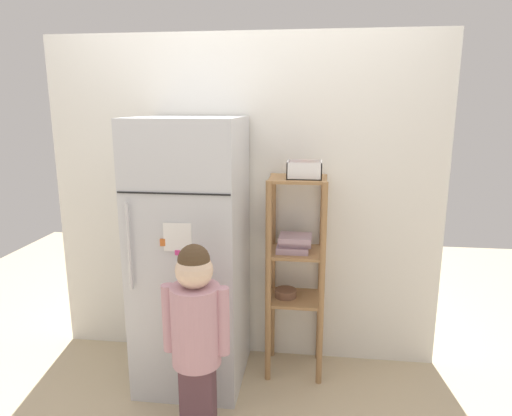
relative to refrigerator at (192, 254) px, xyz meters
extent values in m
plane|color=tan|center=(0.26, -0.02, -0.81)|extent=(6.00, 6.00, 0.00)
cube|color=silver|center=(0.26, 0.34, 0.25)|extent=(2.54, 0.03, 2.11)
cube|color=silver|center=(0.00, 0.00, 0.00)|extent=(0.61, 0.62, 1.61)
cube|color=black|center=(0.00, -0.31, 0.43)|extent=(0.60, 0.01, 0.01)
cylinder|color=silver|center=(-0.24, -0.33, 0.14)|extent=(0.02, 0.02, 0.47)
cube|color=white|center=(0.02, -0.31, 0.20)|extent=(0.15, 0.01, 0.15)
cube|color=#BA3BD9|center=(0.12, -0.31, -0.10)|extent=(0.04, 0.01, 0.04)
cube|color=#CE347E|center=(0.01, -0.31, 0.11)|extent=(0.03, 0.01, 0.03)
cube|color=orange|center=(-0.06, -0.31, 0.17)|extent=(0.04, 0.01, 0.04)
cube|color=#55E033|center=(0.14, -0.31, -0.21)|extent=(0.03, 0.01, 0.03)
cube|color=gold|center=(0.16, -0.31, -0.12)|extent=(0.03, 0.02, 0.03)
cube|color=brown|center=(0.16, -0.54, -0.59)|extent=(0.17, 0.11, 0.43)
cylinder|color=#BF8C99|center=(0.16, -0.54, -0.18)|extent=(0.24, 0.24, 0.41)
sphere|color=#BF8C99|center=(0.16, -0.46, 0.01)|extent=(0.11, 0.11, 0.11)
sphere|color=beige|center=(0.16, -0.54, 0.11)|extent=(0.18, 0.18, 0.18)
sphere|color=#4C3823|center=(0.16, -0.54, 0.16)|extent=(0.16, 0.16, 0.16)
cylinder|color=#BF8C99|center=(0.03, -0.54, -0.15)|extent=(0.07, 0.07, 0.34)
cylinder|color=#BF8C99|center=(0.30, -0.54, -0.15)|extent=(0.07, 0.07, 0.34)
cylinder|color=#9E7247|center=(0.46, 0.01, -0.18)|extent=(0.04, 0.04, 1.26)
cylinder|color=#9E7247|center=(0.78, 0.01, -0.18)|extent=(0.04, 0.04, 1.26)
cylinder|color=#9E7247|center=(0.46, 0.29, -0.18)|extent=(0.04, 0.04, 1.26)
cylinder|color=#9E7247|center=(0.78, 0.29, -0.18)|extent=(0.04, 0.04, 1.26)
cube|color=#9E7247|center=(0.62, 0.15, 0.44)|extent=(0.33, 0.30, 0.02)
cube|color=#9E7247|center=(0.62, 0.15, -0.01)|extent=(0.33, 0.30, 0.02)
cube|color=#9E7247|center=(0.62, 0.15, -0.32)|extent=(0.33, 0.30, 0.02)
cube|color=#B293A3|center=(0.60, 0.14, 0.02)|extent=(0.19, 0.17, 0.04)
cube|color=#B293A3|center=(0.61, 0.17, 0.05)|extent=(0.20, 0.18, 0.03)
cube|color=#B293A3|center=(0.61, 0.14, 0.08)|extent=(0.20, 0.18, 0.03)
cylinder|color=brown|center=(0.56, 0.15, -0.28)|extent=(0.14, 0.14, 0.05)
cube|color=white|center=(0.66, 0.13, 0.46)|extent=(0.20, 0.17, 0.01)
cube|color=white|center=(0.66, 0.05, 0.50)|extent=(0.20, 0.01, 0.10)
cube|color=white|center=(0.66, 0.22, 0.50)|extent=(0.20, 0.01, 0.10)
cube|color=white|center=(0.56, 0.13, 0.50)|extent=(0.01, 0.17, 0.10)
cube|color=white|center=(0.76, 0.13, 0.50)|extent=(0.01, 0.17, 0.10)
sphere|color=#AC321C|center=(0.65, 0.16, 0.50)|extent=(0.08, 0.08, 0.08)
sphere|color=#A51817|center=(0.63, 0.12, 0.49)|extent=(0.07, 0.07, 0.07)
sphere|color=brown|center=(0.68, 0.14, 0.49)|extent=(0.07, 0.07, 0.07)
sphere|color=orange|center=(0.69, 0.11, 0.50)|extent=(0.08, 0.08, 0.08)
camera|label=1|loc=(0.71, -2.51, 0.87)|focal=31.82mm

